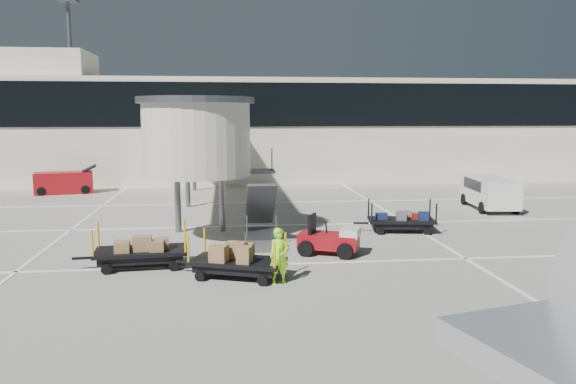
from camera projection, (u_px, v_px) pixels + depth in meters
name	position (u px, v px, depth m)	size (l,w,h in m)	color
ground	(315.00, 280.00, 18.24)	(140.00, 140.00, 0.00)	#AAA498
lane_markings	(271.00, 224.00, 27.35)	(40.00, 30.00, 0.02)	white
terminal	(254.00, 128.00, 47.09)	(64.00, 12.11, 15.20)	#EBE6CA
jet_bridge	(203.00, 134.00, 29.27)	(5.70, 20.40, 6.03)	beige
baggage_tug	(330.00, 240.00, 21.49)	(2.54, 2.16, 1.50)	maroon
suitcase_cart	(401.00, 221.00, 25.50)	(3.72, 1.90, 1.43)	black
box_cart_near	(238.00, 261.00, 18.43)	(3.75, 2.46, 1.45)	black
box_cart_far	(140.00, 252.00, 19.64)	(3.96, 1.83, 1.53)	black
ground_worker	(279.00, 256.00, 17.71)	(0.65, 0.43, 1.80)	#97FF1A
minivan	(489.00, 190.00, 31.71)	(2.42, 4.78, 1.75)	silver
belt_loader	(64.00, 183.00, 37.80)	(4.18, 2.30, 1.91)	maroon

